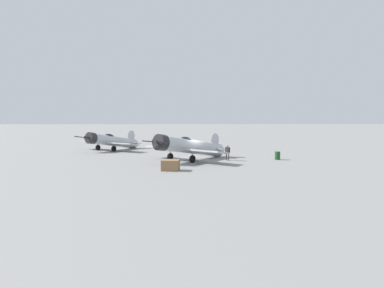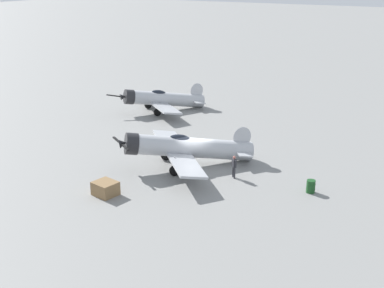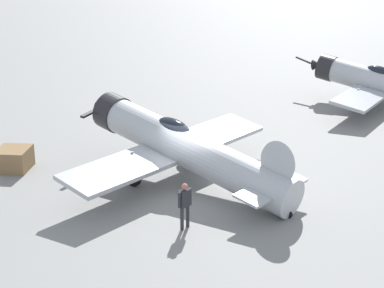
% 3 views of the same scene
% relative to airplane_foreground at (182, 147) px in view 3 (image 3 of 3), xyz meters
% --- Properties ---
extents(ground_plane, '(400.00, 400.00, 0.00)m').
position_rel_airplane_foreground_xyz_m(ground_plane, '(0.36, 0.37, -1.55)').
color(ground_plane, gray).
extents(airplane_foreground, '(9.70, 9.69, 3.12)m').
position_rel_airplane_foreground_xyz_m(airplane_foreground, '(0.00, 0.00, 0.00)').
color(airplane_foreground, '#B7BABF').
rests_on(airplane_foreground, ground_plane).
extents(ground_crew_mechanic, '(0.51, 0.49, 1.73)m').
position_rel_airplane_foreground_xyz_m(ground_crew_mechanic, '(4.30, -0.09, -0.50)').
color(ground_crew_mechanic, '#2D2D33').
rests_on(ground_crew_mechanic, ground_plane).
extents(equipment_crate, '(1.72, 1.59, 0.96)m').
position_rel_airplane_foreground_xyz_m(equipment_crate, '(-1.84, -7.38, -1.07)').
color(equipment_crate, olive).
rests_on(equipment_crate, ground_plane).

